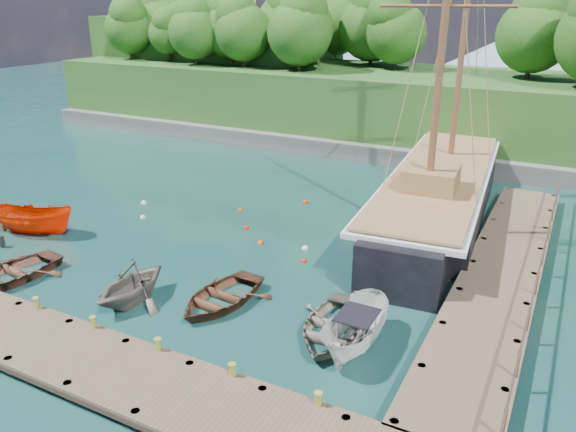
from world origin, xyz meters
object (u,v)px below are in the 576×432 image
(motorboat_orange, at_px, (36,234))
(cabin_boat_white, at_px, (355,349))
(rowboat_3, at_px, (332,334))
(rowboat_1, at_px, (133,301))
(schooner, at_px, (438,197))
(rowboat_0, at_px, (11,280))
(rowboat_2, at_px, (221,304))

(motorboat_orange, distance_m, cabin_boat_white, 19.16)
(rowboat_3, height_order, motorboat_orange, motorboat_orange)
(rowboat_1, height_order, schooner, schooner)
(rowboat_3, bearing_deg, rowboat_0, -175.11)
(rowboat_1, distance_m, motorboat_orange, 10.08)
(rowboat_3, distance_m, schooner, 14.13)
(rowboat_2, bearing_deg, motorboat_orange, 178.93)
(motorboat_orange, bearing_deg, rowboat_2, -114.05)
(motorboat_orange, height_order, schooner, schooner)
(rowboat_3, xyz_separation_m, cabin_boat_white, (1.13, -0.49, 0.00))
(rowboat_2, xyz_separation_m, motorboat_orange, (-12.94, 1.56, 0.00))
(rowboat_2, relative_size, schooner, 0.16)
(rowboat_1, bearing_deg, cabin_boat_white, 7.59)
(rowboat_2, height_order, cabin_boat_white, cabin_boat_white)
(motorboat_orange, bearing_deg, rowboat_3, -111.99)
(rowboat_0, bearing_deg, schooner, 55.62)
(motorboat_orange, xyz_separation_m, cabin_boat_white, (19.06, -2.01, 0.00))
(cabin_boat_white, bearing_deg, rowboat_3, 156.48)
(rowboat_0, distance_m, schooner, 22.52)
(rowboat_1, height_order, rowboat_3, rowboat_1)
(rowboat_2, height_order, motorboat_orange, motorboat_orange)
(rowboat_0, distance_m, rowboat_2, 9.90)
(rowboat_1, relative_size, rowboat_3, 0.81)
(cabin_boat_white, distance_m, schooner, 14.63)
(rowboat_3, distance_m, motorboat_orange, 17.99)
(rowboat_1, distance_m, rowboat_3, 8.49)
(rowboat_1, xyz_separation_m, rowboat_2, (3.35, 1.55, 0.00))
(rowboat_0, xyz_separation_m, rowboat_1, (6.18, 1.10, 0.00))
(rowboat_0, xyz_separation_m, motorboat_orange, (-3.40, 4.21, 0.00))
(motorboat_orange, bearing_deg, schooner, -72.82)
(rowboat_2, relative_size, cabin_boat_white, 0.99)
(rowboat_0, bearing_deg, motorboat_orange, 136.37)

